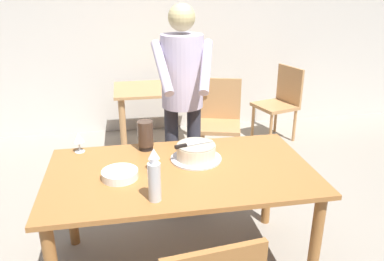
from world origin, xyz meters
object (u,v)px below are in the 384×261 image
(background_chair_1, at_px, (220,119))
(plate_stack, at_px, (120,174))
(wine_glass_near, at_px, (78,138))
(hurricane_lamp, at_px, (145,135))
(water_bottle, at_px, (154,181))
(background_table, at_px, (159,101))
(cake_on_platter, at_px, (196,152))
(person_cutting_cake, at_px, (182,91))
(cake_knife, at_px, (186,145))
(main_dining_table, at_px, (181,184))
(background_chair_0, at_px, (280,100))
(wine_glass_far, at_px, (154,154))

(background_chair_1, bearing_deg, plate_stack, -122.37)
(wine_glass_near, xyz_separation_m, hurricane_lamp, (0.46, -0.04, 0.00))
(water_bottle, height_order, background_table, water_bottle)
(cake_on_platter, height_order, person_cutting_cake, person_cutting_cake)
(cake_knife, xyz_separation_m, water_bottle, (-0.25, -0.44, -0.00))
(main_dining_table, distance_m, person_cutting_cake, 0.81)
(main_dining_table, height_order, hurricane_lamp, hurricane_lamp)
(background_chair_0, xyz_separation_m, background_chair_1, (-0.90, -0.52, 0.00))
(plate_stack, bearing_deg, main_dining_table, 6.22)
(plate_stack, height_order, wine_glass_far, wine_glass_far)
(cake_knife, height_order, wine_glass_near, wine_glass_near)
(wine_glass_far, bearing_deg, wine_glass_near, 143.46)
(cake_knife, bearing_deg, person_cutting_cake, 83.20)
(background_chair_1, bearing_deg, hurricane_lamp, -124.61)
(cake_on_platter, bearing_deg, hurricane_lamp, 144.29)
(wine_glass_near, bearing_deg, background_table, 66.95)
(cake_on_platter, xyz_separation_m, background_chair_0, (1.44, 1.99, -0.31))
(main_dining_table, height_order, cake_on_platter, cake_on_platter)
(water_bottle, bearing_deg, cake_knife, 60.79)
(plate_stack, distance_m, water_bottle, 0.35)
(water_bottle, bearing_deg, main_dining_table, 59.60)
(water_bottle, bearing_deg, background_table, 83.88)
(water_bottle, relative_size, hurricane_lamp, 1.19)
(cake_knife, relative_size, water_bottle, 1.07)
(cake_on_platter, height_order, background_chair_1, background_chair_1)
(cake_knife, bearing_deg, background_chair_0, 52.99)
(wine_glass_near, bearing_deg, background_chair_0, 37.82)
(plate_stack, xyz_separation_m, background_chair_1, (1.04, 1.65, -0.28))
(wine_glass_far, xyz_separation_m, water_bottle, (-0.03, -0.37, 0.01))
(wine_glass_near, bearing_deg, cake_knife, -22.06)
(main_dining_table, bearing_deg, water_bottle, -120.40)
(water_bottle, distance_m, background_chair_1, 2.15)
(main_dining_table, relative_size, background_chair_1, 1.86)
(background_table, bearing_deg, wine_glass_far, -96.43)
(main_dining_table, xyz_separation_m, person_cutting_cake, (0.12, 0.68, 0.43))
(wine_glass_far, height_order, background_table, wine_glass_far)
(water_bottle, distance_m, background_table, 2.44)
(cake_knife, bearing_deg, cake_on_platter, 14.80)
(wine_glass_near, relative_size, background_table, 0.14)
(water_bottle, bearing_deg, person_cutting_cake, 72.70)
(main_dining_table, height_order, plate_stack, plate_stack)
(wine_glass_far, xyz_separation_m, background_chair_0, (1.73, 2.08, -0.36))
(cake_knife, bearing_deg, background_chair_1, 67.69)
(person_cutting_cake, bearing_deg, background_chair_0, 44.90)
(cake_knife, bearing_deg, water_bottle, -119.21)
(cake_knife, xyz_separation_m, wine_glass_far, (-0.22, -0.08, -0.01))
(wine_glass_far, bearing_deg, background_chair_0, 50.26)
(main_dining_table, distance_m, cake_on_platter, 0.24)
(wine_glass_near, height_order, background_table, wine_glass_near)
(main_dining_table, distance_m, background_chair_0, 2.64)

